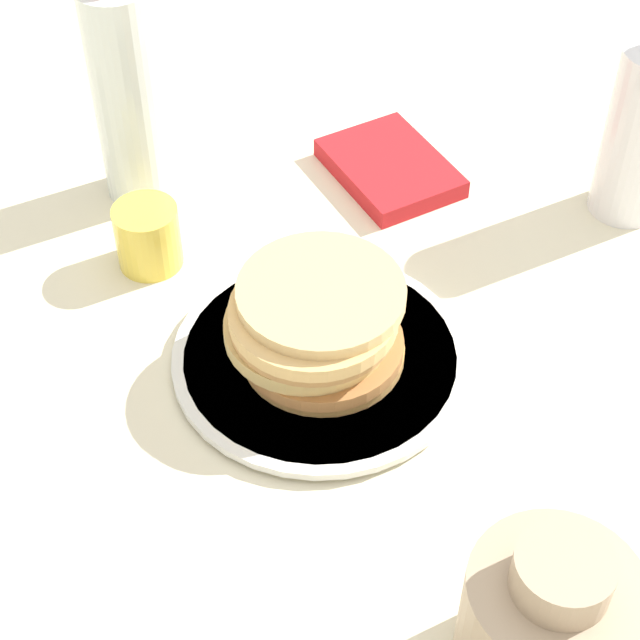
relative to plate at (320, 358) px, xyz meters
The scene contains 7 objects.
ground_plane 0.02m from the plate, 53.03° to the left, with size 4.00×4.00×0.00m, color beige.
plate is the anchor object (origin of this frame).
pancake_stack 0.04m from the plate, 111.38° to the left, with size 0.15×0.15×0.08m.
juice_glass 0.21m from the plate, 52.93° to the left, with size 0.06×0.06×0.06m.
cream_jug 0.32m from the plate, 150.24° to the right, with size 0.11×0.11×0.14m.
water_bottle_mid 0.32m from the plate, 39.25° to the left, with size 0.07×0.07×0.24m.
napkin 0.27m from the plate, 13.42° to the right, with size 0.17×0.16×0.02m.
Camera 1 is at (-0.63, -0.03, 0.69)m, focal length 60.00 mm.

